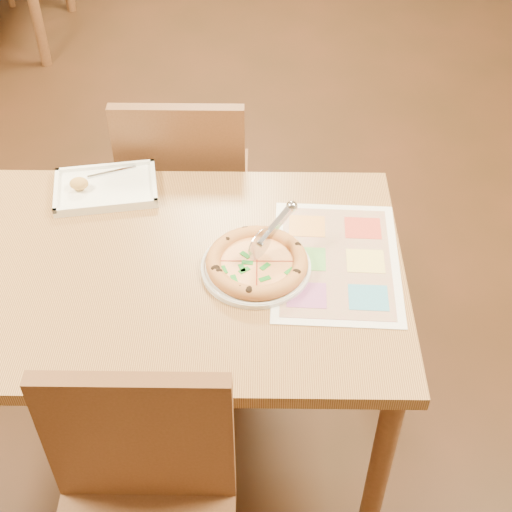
{
  "coord_description": "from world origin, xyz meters",
  "views": [
    {
      "loc": [
        0.27,
        -1.37,
        2.06
      ],
      "look_at": [
        0.25,
        -0.01,
        0.77
      ],
      "focal_mm": 50.0,
      "sensor_mm": 36.0,
      "label": 1
    }
  ],
  "objects_px": {
    "dining_table": "(165,288)",
    "chair_near": "(140,504)",
    "menu": "(336,260)",
    "pizza": "(257,262)",
    "appetizer_tray": "(104,189)",
    "plate": "(256,267)",
    "pizza_cutter": "(270,232)",
    "chair_far": "(185,177)"
  },
  "relations": [
    {
      "from": "dining_table",
      "to": "appetizer_tray",
      "type": "bearing_deg",
      "value": 123.32
    },
    {
      "from": "appetizer_tray",
      "to": "chair_far",
      "type": "bearing_deg",
      "value": 53.25
    },
    {
      "from": "chair_far",
      "to": "pizza_cutter",
      "type": "relative_size",
      "value": 3.3
    },
    {
      "from": "dining_table",
      "to": "appetizer_tray",
      "type": "xyz_separation_m",
      "value": [
        -0.21,
        0.32,
        0.1
      ]
    },
    {
      "from": "dining_table",
      "to": "pizza",
      "type": "bearing_deg",
      "value": -2.85
    },
    {
      "from": "chair_far",
      "to": "plate",
      "type": "bearing_deg",
      "value": 112.36
    },
    {
      "from": "pizza_cutter",
      "to": "menu",
      "type": "distance_m",
      "value": 0.2
    },
    {
      "from": "chair_far",
      "to": "pizza",
      "type": "bearing_deg",
      "value": 112.5
    },
    {
      "from": "menu",
      "to": "chair_far",
      "type": "bearing_deg",
      "value": 129.09
    },
    {
      "from": "chair_near",
      "to": "menu",
      "type": "xyz_separation_m",
      "value": [
        0.47,
        0.63,
        0.16
      ]
    },
    {
      "from": "dining_table",
      "to": "menu",
      "type": "distance_m",
      "value": 0.48
    },
    {
      "from": "chair_far",
      "to": "appetizer_tray",
      "type": "bearing_deg",
      "value": 53.25
    },
    {
      "from": "chair_far",
      "to": "plate",
      "type": "distance_m",
      "value": 0.68
    },
    {
      "from": "pizza",
      "to": "pizza_cutter",
      "type": "relative_size",
      "value": 1.91
    },
    {
      "from": "plate",
      "to": "pizza",
      "type": "relative_size",
      "value": 1.08
    },
    {
      "from": "dining_table",
      "to": "chair_near",
      "type": "bearing_deg",
      "value": -90.0
    },
    {
      "from": "chair_far",
      "to": "plate",
      "type": "height_order",
      "value": "chair_far"
    },
    {
      "from": "menu",
      "to": "pizza_cutter",
      "type": "bearing_deg",
      "value": 176.64
    },
    {
      "from": "chair_near",
      "to": "appetizer_tray",
      "type": "relative_size",
      "value": 1.41
    },
    {
      "from": "dining_table",
      "to": "chair_near",
      "type": "distance_m",
      "value": 0.61
    },
    {
      "from": "plate",
      "to": "chair_near",
      "type": "bearing_deg",
      "value": -113.09
    },
    {
      "from": "chair_far",
      "to": "appetizer_tray",
      "type": "xyz_separation_m",
      "value": [
        -0.21,
        -0.28,
        0.16
      ]
    },
    {
      "from": "pizza",
      "to": "menu",
      "type": "relative_size",
      "value": 0.57
    },
    {
      "from": "menu",
      "to": "chair_near",
      "type": "bearing_deg",
      "value": -126.78
    },
    {
      "from": "pizza_cutter",
      "to": "chair_near",
      "type": "bearing_deg",
      "value": -164.27
    },
    {
      "from": "appetizer_tray",
      "to": "menu",
      "type": "relative_size",
      "value": 0.7
    },
    {
      "from": "dining_table",
      "to": "chair_far",
      "type": "xyz_separation_m",
      "value": [
        -0.0,
        0.6,
        -0.07
      ]
    },
    {
      "from": "appetizer_tray",
      "to": "menu",
      "type": "bearing_deg",
      "value": -23.49
    },
    {
      "from": "chair_far",
      "to": "plate",
      "type": "xyz_separation_m",
      "value": [
        0.25,
        -0.61,
        0.16
      ]
    },
    {
      "from": "plate",
      "to": "appetizer_tray",
      "type": "bearing_deg",
      "value": 144.43
    },
    {
      "from": "chair_near",
      "to": "chair_far",
      "type": "distance_m",
      "value": 1.2
    },
    {
      "from": "plate",
      "to": "appetizer_tray",
      "type": "height_order",
      "value": "appetizer_tray"
    },
    {
      "from": "plate",
      "to": "pizza_cutter",
      "type": "distance_m",
      "value": 0.1
    },
    {
      "from": "chair_far",
      "to": "pizza_cutter",
      "type": "bearing_deg",
      "value": 117.07
    },
    {
      "from": "chair_near",
      "to": "pizza",
      "type": "height_order",
      "value": "chair_near"
    },
    {
      "from": "chair_near",
      "to": "pizza_cutter",
      "type": "relative_size",
      "value": 3.3
    },
    {
      "from": "chair_near",
      "to": "pizza",
      "type": "relative_size",
      "value": 1.73
    },
    {
      "from": "appetizer_tray",
      "to": "menu",
      "type": "distance_m",
      "value": 0.74
    },
    {
      "from": "chair_far",
      "to": "chair_near",
      "type": "bearing_deg",
      "value": 90.0
    },
    {
      "from": "dining_table",
      "to": "appetizer_tray",
      "type": "distance_m",
      "value": 0.39
    },
    {
      "from": "pizza_cutter",
      "to": "appetizer_tray",
      "type": "height_order",
      "value": "pizza_cutter"
    },
    {
      "from": "chair_far",
      "to": "pizza_cutter",
      "type": "distance_m",
      "value": 0.68
    }
  ]
}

